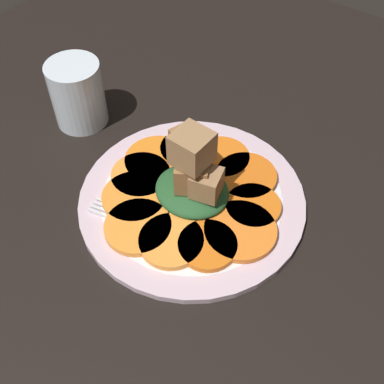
# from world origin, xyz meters

# --- Properties ---
(table_slab) EXTENTS (1.20, 1.20, 0.02)m
(table_slab) POSITION_xyz_m (0.00, 0.00, 0.01)
(table_slab) COLOR black
(table_slab) RESTS_ON ground
(plate) EXTENTS (0.31, 0.31, 0.01)m
(plate) POSITION_xyz_m (0.00, 0.00, 0.03)
(plate) COLOR silver
(plate) RESTS_ON table_slab
(carrot_slice_0) EXTENTS (0.09, 0.09, 0.01)m
(carrot_slice_0) POSITION_xyz_m (-0.02, -0.08, 0.04)
(carrot_slice_0) COLOR orange
(carrot_slice_0) RESTS_ON plate
(carrot_slice_1) EXTENTS (0.08, 0.08, 0.01)m
(carrot_slice_1) POSITION_xyz_m (0.02, -0.07, 0.04)
(carrot_slice_1) COLOR orange
(carrot_slice_1) RESTS_ON plate
(carrot_slice_2) EXTENTS (0.07, 0.07, 0.01)m
(carrot_slice_2) POSITION_xyz_m (0.06, -0.05, 0.04)
(carrot_slice_2) COLOR orange
(carrot_slice_2) RESTS_ON plate
(carrot_slice_3) EXTENTS (0.09, 0.09, 0.01)m
(carrot_slice_3) POSITION_xyz_m (0.08, -0.01, 0.04)
(carrot_slice_3) COLOR orange
(carrot_slice_3) RESTS_ON plate
(carrot_slice_4) EXTENTS (0.07, 0.07, 0.01)m
(carrot_slice_4) POSITION_xyz_m (0.08, 0.03, 0.04)
(carrot_slice_4) COLOR orange
(carrot_slice_4) RESTS_ON plate
(carrot_slice_5) EXTENTS (0.09, 0.09, 0.01)m
(carrot_slice_5) POSITION_xyz_m (0.04, 0.07, 0.04)
(carrot_slice_5) COLOR orange
(carrot_slice_5) RESTS_ON plate
(carrot_slice_6) EXTENTS (0.08, 0.08, 0.01)m
(carrot_slice_6) POSITION_xyz_m (-0.01, 0.08, 0.04)
(carrot_slice_6) COLOR orange
(carrot_slice_6) RESTS_ON plate
(carrot_slice_7) EXTENTS (0.08, 0.08, 0.01)m
(carrot_slice_7) POSITION_xyz_m (-0.06, 0.06, 0.04)
(carrot_slice_7) COLOR orange
(carrot_slice_7) RESTS_ON plate
(carrot_slice_8) EXTENTS (0.09, 0.09, 0.01)m
(carrot_slice_8) POSITION_xyz_m (-0.08, 0.02, 0.04)
(carrot_slice_8) COLOR orange
(carrot_slice_8) RESTS_ON plate
(carrot_slice_9) EXTENTS (0.08, 0.08, 0.01)m
(carrot_slice_9) POSITION_xyz_m (-0.08, -0.02, 0.04)
(carrot_slice_9) COLOR orange
(carrot_slice_9) RESTS_ON plate
(carrot_slice_10) EXTENTS (0.09, 0.09, 0.01)m
(carrot_slice_10) POSITION_xyz_m (-0.06, -0.05, 0.04)
(carrot_slice_10) COLOR orange
(carrot_slice_10) RESTS_ON plate
(center_pile) EXTENTS (0.10, 0.09, 0.11)m
(center_pile) POSITION_xyz_m (0.00, 0.00, 0.07)
(center_pile) COLOR #235128
(center_pile) RESTS_ON plate
(fork) EXTENTS (0.18, 0.06, 0.00)m
(fork) POSITION_xyz_m (-0.01, -0.07, 0.03)
(fork) COLOR silver
(fork) RESTS_ON plate
(water_glass) EXTENTS (0.08, 0.08, 0.10)m
(water_glass) POSITION_xyz_m (-0.24, 0.03, 0.07)
(water_glass) COLOR silver
(water_glass) RESTS_ON table_slab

